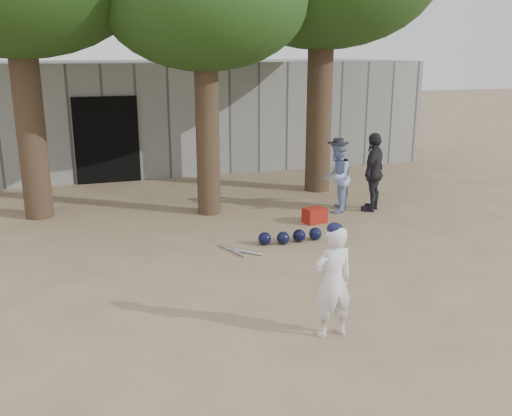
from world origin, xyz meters
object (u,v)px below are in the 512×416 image
object	(u,v)px
spectator_dark	(374,172)
red_bag	(315,215)
boy_player	(333,282)
spectator_blue	(337,177)

from	to	relation	value
spectator_dark	red_bag	distance (m)	1.75
boy_player	red_bag	size ratio (longest dim) A/B	3.29
boy_player	spectator_blue	world-z (taller)	spectator_blue
boy_player	spectator_dark	size ratio (longest dim) A/B	0.83
red_bag	spectator_blue	bearing A→B (deg)	39.23
spectator_dark	red_bag	world-z (taller)	spectator_dark
spectator_blue	red_bag	size ratio (longest dim) A/B	3.55
spectator_blue	spectator_dark	bearing A→B (deg)	112.35
boy_player	spectator_blue	xyz separation A→B (m)	(2.45, 4.96, 0.06)
red_bag	spectator_dark	bearing A→B (deg)	17.03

